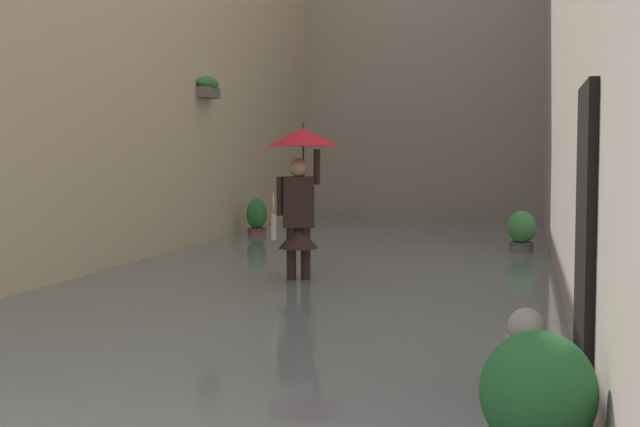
{
  "coord_description": "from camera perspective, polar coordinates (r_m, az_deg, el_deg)",
  "views": [
    {
      "loc": [
        -2.56,
        2.89,
        1.77
      ],
      "look_at": [
        0.07,
        -8.39,
        0.97
      ],
      "focal_mm": 49.5,
      "sensor_mm": 36.0,
      "label": 1
    }
  ],
  "objects": [
    {
      "name": "ground_plane",
      "position": [
        12.81,
        1.5,
        -4.0
      ],
      "size": [
        60.0,
        60.0,
        0.0
      ],
      "primitive_type": "plane",
      "color": "gray"
    },
    {
      "name": "potted_plant_mid_right",
      "position": [
        17.11,
        -4.11,
        -0.46
      ],
      "size": [
        0.4,
        0.4,
        0.89
      ],
      "color": "brown",
      "rests_on": "ground_plane"
    },
    {
      "name": "flood_water",
      "position": [
        12.8,
        1.5,
        -3.58
      ],
      "size": [
        6.72,
        25.08,
        0.19
      ],
      "primitive_type": "cube",
      "color": "slate",
      "rests_on": "ground_plane"
    },
    {
      "name": "potted_plant_mid_left",
      "position": [
        14.47,
        12.89,
        -1.36
      ],
      "size": [
        0.45,
        0.45,
        0.85
      ],
      "color": "#66605B",
      "rests_on": "ground_plane"
    },
    {
      "name": "person_wading",
      "position": [
        10.93,
        -1.28,
        2.25
      ],
      "size": [
        0.92,
        0.92,
        2.14
      ],
      "color": "#4C4233",
      "rests_on": "ground_plane"
    },
    {
      "name": "mooring_bollard",
      "position": [
        5.44,
        13.14,
        -10.43
      ],
      "size": [
        0.25,
        0.25,
        0.86
      ],
      "color": "gray",
      "rests_on": "ground_plane"
    },
    {
      "name": "potted_plant_near_left",
      "position": [
        4.5,
        13.9,
        -12.51
      ],
      "size": [
        0.57,
        0.57,
        0.91
      ],
      "color": "brown",
      "rests_on": "ground_plane"
    }
  ]
}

